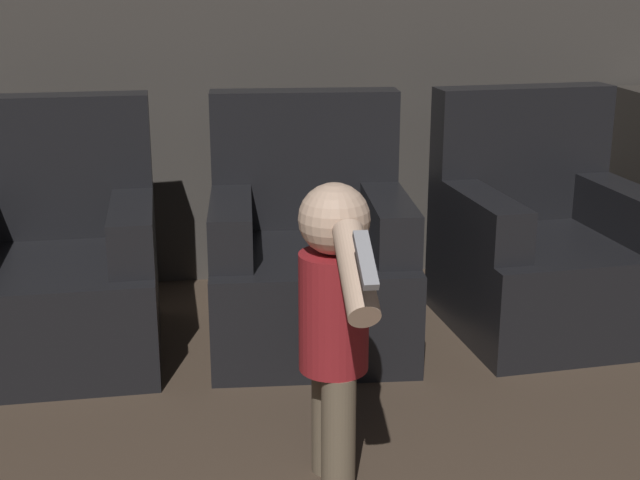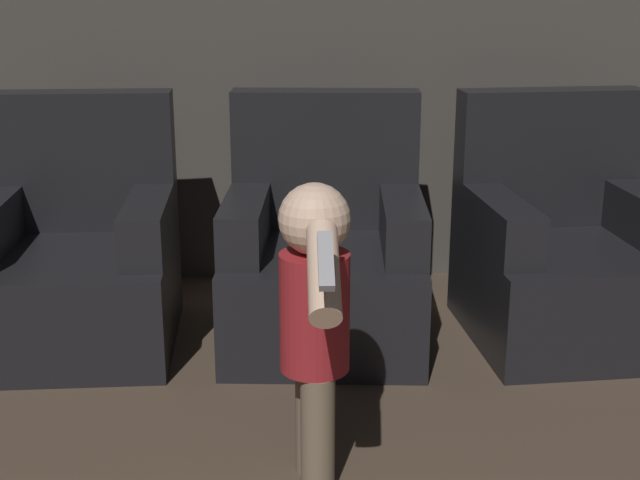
# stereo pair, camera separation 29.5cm
# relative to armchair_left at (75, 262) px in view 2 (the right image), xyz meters

# --- Properties ---
(wall_back) EXTENTS (8.40, 0.05, 2.60)m
(wall_back) POSITION_rel_armchair_left_xyz_m (0.71, 0.77, 0.97)
(wall_back) COLOR #423D38
(wall_back) RESTS_ON ground_plane
(armchair_left) EXTENTS (0.80, 0.83, 0.97)m
(armchair_left) POSITION_rel_armchair_left_xyz_m (0.00, 0.00, 0.00)
(armchair_left) COLOR black
(armchair_left) RESTS_ON ground_plane
(armchair_middle) EXTENTS (0.82, 0.84, 0.97)m
(armchair_middle) POSITION_rel_armchair_left_xyz_m (0.99, -0.00, 0.00)
(armchair_middle) COLOR black
(armchair_middle) RESTS_ON ground_plane
(armchair_right) EXTENTS (0.84, 0.86, 0.97)m
(armchair_right) POSITION_rel_armchair_left_xyz_m (1.97, -0.00, 0.00)
(armchair_right) COLOR black
(armchair_right) RESTS_ON ground_plane
(person_toddler) EXTENTS (0.20, 0.61, 0.90)m
(person_toddler) POSITION_rel_armchair_left_xyz_m (0.92, -1.09, 0.20)
(person_toddler) COLOR brown
(person_toddler) RESTS_ON ground_plane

